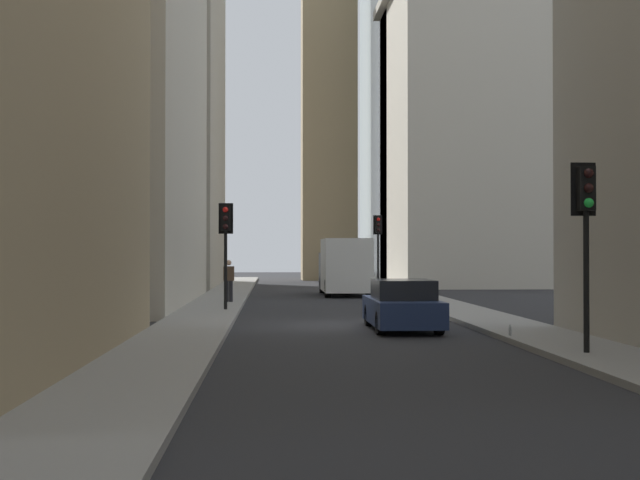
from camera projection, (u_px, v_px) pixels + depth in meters
ground_plane at (348, 326)px, 25.24m from camera, size 135.00×135.00×0.00m
sidewalk_right at (195, 324)px, 24.99m from camera, size 90.00×2.20×0.14m
sidewalk_left at (499, 323)px, 25.49m from camera, size 90.00×2.20×0.14m
building_left_far at (468, 115)px, 56.39m from camera, size 12.82×10.50×22.34m
building_right_far at (139, 17)px, 53.51m from camera, size 14.66×10.50×33.77m
building_right_midfar at (68, 38)px, 35.13m from camera, size 16.81×10.00×21.97m
church_spire at (328, 18)px, 67.66m from camera, size 4.65×4.65×39.59m
delivery_truck at (344, 266)px, 43.39m from camera, size 6.46×2.25×2.84m
sedan_navy at (402, 306)px, 23.95m from camera, size 4.30×1.78×1.42m
traffic_light_foreground at (586, 212)px, 17.47m from camera, size 0.43×0.52×3.89m
traffic_light_midblock at (226, 231)px, 30.59m from camera, size 0.43×0.52×3.80m
traffic_light_far_junction at (378, 234)px, 48.79m from camera, size 0.43×0.52×4.15m
pedestrian at (229, 279)px, 35.26m from camera, size 0.26×0.44×1.72m
discarded_bottle at (510, 331)px, 20.94m from camera, size 0.07×0.07×0.27m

